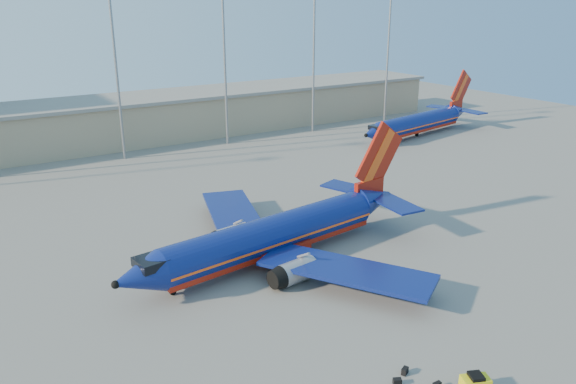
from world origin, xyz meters
name	(u,v)px	position (x,y,z in m)	size (l,w,h in m)	color
ground	(293,243)	(0.00, 0.00, 0.00)	(220.00, 220.00, 0.00)	slate
terminal_building	(178,114)	(10.00, 58.00, 4.32)	(122.00, 16.00, 8.50)	gray
light_mast_row	(172,53)	(5.00, 46.00, 17.55)	(101.60, 1.60, 28.65)	gray
aircraft_main	(278,234)	(-3.26, -2.21, 2.73)	(37.63, 36.01, 12.76)	navy
aircraft_second	(420,122)	(51.15, 31.04, 2.77)	(35.44, 14.37, 12.09)	navy
baggage_tug	(475,383)	(-3.10, -28.28, 0.74)	(2.29, 1.88, 1.42)	yellow
luggage_pile	(411,384)	(-6.51, -25.46, 0.24)	(3.11, 3.00, 0.53)	black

